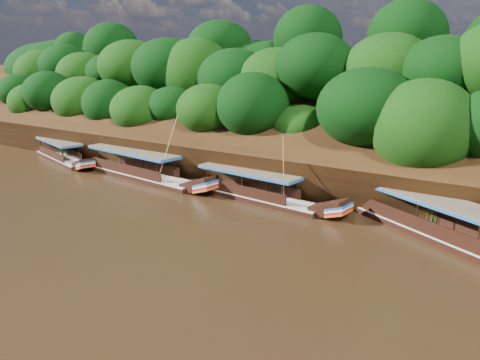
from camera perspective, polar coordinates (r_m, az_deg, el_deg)
The scene contains 7 objects.
ground at distance 32.57m, azimuth -4.80°, elevation -6.16°, with size 160.00×160.00×0.00m, color black.
riverbank at distance 51.02m, azimuth 11.50°, elevation 3.50°, with size 120.00×30.06×19.40m.
boat_0 at distance 33.07m, azimuth 24.07°, elevation -6.02°, with size 15.45×9.64×5.83m.
boat_1 at distance 38.57m, azimuth 2.92°, elevation -1.89°, with size 14.50×3.42×6.36m.
boat_2 at distance 46.37m, azimuth -11.36°, elevation 0.77°, with size 17.44×4.00×7.07m.
boat_3 at distance 56.89m, azimuth -20.64°, elevation 2.59°, with size 13.04×5.29×2.76m.
reeds at distance 40.92m, azimuth 0.73°, elevation -0.40°, with size 50.19×2.66×2.25m.
Camera 1 is at (19.40, -23.45, 11.62)m, focal length 35.00 mm.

